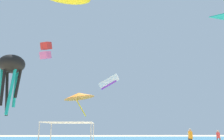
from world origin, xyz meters
The scene contains 9 objects.
ocean_strip centered at (0.00, 29.16, 0.01)m, with size 110.00×25.38×0.03m, color teal.
canopy_tent centered at (-5.49, -0.30, 2.24)m, with size 3.30×3.40×2.34m.
person_near_tent centered at (10.95, 11.97, 1.01)m, with size 0.41×0.41×1.72m.
person_leftmost centered at (6.12, 8.17, 1.11)m, with size 0.45×0.45×1.89m.
person_central centered at (8.11, 13.98, 0.99)m, with size 0.45×0.40×1.69m.
kite_parafoil_white centered at (-2.26, 26.51, 10.60)m, with size 4.09×2.85×2.83m.
kite_box_red centered at (-13.74, 22.85, 15.62)m, with size 2.04×2.22×3.48m.
kite_octopus_black centered at (-12.80, 6.65, 8.15)m, with size 2.89×2.89×6.30m.
kite_delta_orange centered at (-7.10, 19.61, 7.01)m, with size 4.94×4.87×3.98m.
Camera 1 is at (-3.04, -16.85, 1.89)m, focal length 36.81 mm.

